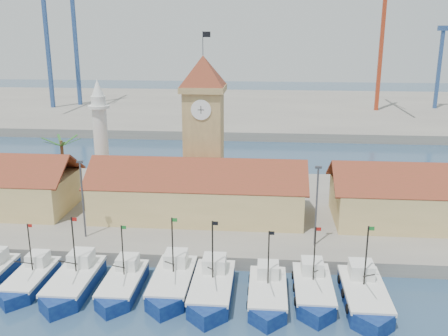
# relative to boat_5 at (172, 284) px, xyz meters

# --- Properties ---
(ground) EXTENTS (400.00, 400.00, 0.00)m
(ground) POSITION_rel_boat_5_xyz_m (0.32, -3.23, -0.79)
(ground) COLOR navy
(ground) RESTS_ON ground
(quay) EXTENTS (140.00, 32.00, 1.50)m
(quay) POSITION_rel_boat_5_xyz_m (0.32, 20.77, -0.04)
(quay) COLOR gray
(quay) RESTS_ON ground
(terminal) EXTENTS (240.00, 80.00, 2.00)m
(terminal) POSITION_rel_boat_5_xyz_m (0.32, 106.77, 0.21)
(terminal) COLOR gray
(terminal) RESTS_ON ground
(boat_2) EXTENTS (3.24, 8.88, 6.72)m
(boat_2) POSITION_rel_boat_5_xyz_m (-14.08, -0.39, -0.10)
(boat_2) COLOR #0B1856
(boat_2) RESTS_ON ground
(boat_3) EXTENTS (3.72, 10.19, 7.71)m
(boat_3) POSITION_rel_boat_5_xyz_m (-9.52, -0.75, 0.00)
(boat_3) COLOR #0B1856
(boat_3) RESTS_ON ground
(boat_4) EXTENTS (3.37, 9.22, 6.98)m
(boat_4) POSITION_rel_boat_5_xyz_m (-4.73, -0.61, -0.07)
(boat_4) COLOR #0B1856
(boat_4) RESTS_ON ground
(boat_5) EXTENTS (3.71, 10.16, 7.69)m
(boat_5) POSITION_rel_boat_5_xyz_m (0.00, 0.00, 0.00)
(boat_5) COLOR #0B1856
(boat_5) RESTS_ON ground
(boat_6) EXTENTS (3.79, 10.37, 7.85)m
(boat_6) POSITION_rel_boat_5_xyz_m (3.97, -0.90, 0.02)
(boat_6) COLOR #0B1856
(boat_6) RESTS_ON ground
(boat_7) EXTENTS (3.47, 9.51, 7.19)m
(boat_7) POSITION_rel_boat_5_xyz_m (9.22, -1.25, -0.05)
(boat_7) COLOR #0B1856
(boat_7) RESTS_ON ground
(boat_8) EXTENTS (3.54, 9.69, 7.33)m
(boat_8) POSITION_rel_boat_5_xyz_m (13.50, -0.24, -0.04)
(boat_8) COLOR #0B1856
(boat_8) RESTS_ON ground
(boat_9) EXTENTS (3.81, 10.45, 7.90)m
(boat_9) POSITION_rel_boat_5_xyz_m (18.09, -1.03, 0.02)
(boat_9) COLOR #0B1856
(boat_9) RESTS_ON ground
(hall_center) EXTENTS (27.04, 10.13, 7.61)m
(hall_center) POSITION_rel_boat_5_xyz_m (0.32, 16.77, 3.19)
(hall_center) COLOR #D9B977
(hall_center) RESTS_ON quay
(clock_tower) EXTENTS (5.80, 5.80, 22.70)m
(clock_tower) POSITION_rel_boat_5_xyz_m (0.32, 22.77, 11.17)
(clock_tower) COLOR tan
(clock_tower) RESTS_ON quay
(minaret) EXTENTS (3.00, 3.00, 16.30)m
(minaret) POSITION_rel_boat_5_xyz_m (-14.68, 24.77, 8.93)
(minaret) COLOR silver
(minaret) RESTS_ON quay
(palm_tree) EXTENTS (5.60, 5.03, 8.39)m
(palm_tree) POSITION_rel_boat_5_xyz_m (-19.68, 22.77, 5.45)
(palm_tree) COLOR brown
(palm_tree) RESTS_ON quay
(lamp_posts) EXTENTS (80.70, 0.25, 9.03)m
(lamp_posts) POSITION_rel_boat_5_xyz_m (0.82, 8.77, 5.68)
(lamp_posts) COLOR #3F3F44
(lamp_posts) RESTS_ON quay
(crane_blue_far) EXTENTS (1.00, 33.96, 42.02)m
(crane_blue_far) POSITION_rel_boat_5_xyz_m (-54.23, 97.18, 24.64)
(crane_blue_far) COLOR navy
(crane_blue_far) RESTS_ON terminal
(crane_blue_near) EXTENTS (1.00, 34.18, 43.31)m
(crane_blue_near) POSITION_rel_boat_5_xyz_m (-48.24, 103.19, 25.36)
(crane_blue_near) COLOR navy
(crane_blue_near) RESTS_ON terminal
(crane_red_right) EXTENTS (1.00, 34.40, 41.48)m
(crane_red_right) POSITION_rel_boat_5_xyz_m (39.61, 100.10, 24.37)
(crane_red_right) COLOR #AB361A
(crane_red_right) RESTS_ON terminal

